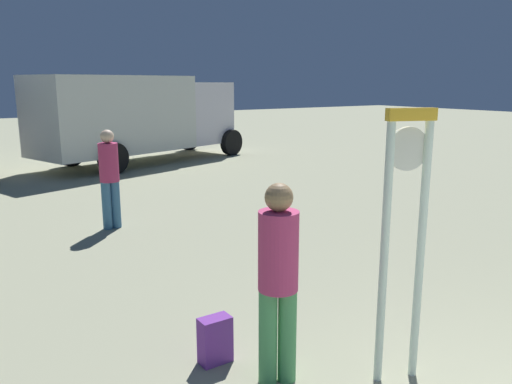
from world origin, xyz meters
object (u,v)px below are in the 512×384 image
at_px(backpack, 215,340).
at_px(box_truck_near, 137,115).
at_px(person_near_clock, 278,275).
at_px(standing_clock, 404,224).
at_px(person_distant, 109,174).

xyz_separation_m(backpack, box_truck_near, (3.76, 11.80, 1.33)).
distance_m(person_near_clock, backpack, 1.00).
xyz_separation_m(standing_clock, backpack, (-1.20, 1.09, -1.19)).
relative_size(standing_clock, person_near_clock, 1.34).
height_order(person_near_clock, box_truck_near, box_truck_near).
relative_size(person_distant, box_truck_near, 0.24).
height_order(person_near_clock, backpack, person_near_clock).
relative_size(standing_clock, box_truck_near, 0.32).
bearing_deg(person_near_clock, backpack, 117.58).
distance_m(person_near_clock, box_truck_near, 12.86).
xyz_separation_m(person_near_clock, person_distant, (0.33, 5.47, -0.00)).
bearing_deg(box_truck_near, standing_clock, -101.20).
bearing_deg(person_distant, person_near_clock, -93.43).
relative_size(backpack, person_distant, 0.25).
bearing_deg(standing_clock, backpack, 137.75).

